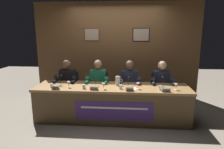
{
  "coord_description": "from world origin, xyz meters",
  "views": [
    {
      "loc": [
        0.33,
        -4.03,
        1.86
      ],
      "look_at": [
        0.0,
        0.0,
        0.97
      ],
      "focal_mm": 32.24,
      "sensor_mm": 36.0,
      "label": 1
    }
  ],
  "objects_px": {
    "panelist_center_right": "(129,83)",
    "document_stack_center_right": "(131,89)",
    "chair_center_left": "(99,91)",
    "microphone_far_right": "(163,84)",
    "juice_glass_center_left": "(103,85)",
    "water_cup_far_right": "(160,88)",
    "conference_table": "(112,98)",
    "microphone_center_left": "(95,83)",
    "microphone_center_right": "(128,84)",
    "panelist_center_left": "(98,82)",
    "chair_center_right": "(129,92)",
    "water_cup_far_left": "(52,86)",
    "nameplate_center_left": "(94,88)",
    "panelist_far_right": "(162,84)",
    "juice_glass_far_left": "(69,83)",
    "nameplate_center_right": "(130,89)",
    "nameplate_far_right": "(166,90)",
    "water_cup_center_left": "(84,87)",
    "panelist_far_left": "(67,82)",
    "juice_glass_far_right": "(176,86)",
    "chair_far_right": "(160,93)",
    "nameplate_far_left": "(56,87)",
    "microphone_far_left": "(60,82)",
    "chair_far_left": "(70,90)",
    "juice_glass_center_right": "(138,85)",
    "water_pitcher_central": "(118,81)",
    "water_cup_center_right": "(121,87)"
  },
  "relations": [
    {
      "from": "document_stack_center_right",
      "to": "microphone_center_left",
      "type": "bearing_deg",
      "value": 168.48
    },
    {
      "from": "chair_far_left",
      "to": "microphone_center_right",
      "type": "height_order",
      "value": "microphone_center_right"
    },
    {
      "from": "panelist_center_right",
      "to": "document_stack_center_right",
      "type": "xyz_separation_m",
      "value": [
        0.03,
        -0.58,
        0.03
      ]
    },
    {
      "from": "water_cup_center_left",
      "to": "panelist_far_right",
      "type": "bearing_deg",
      "value": 21.18
    },
    {
      "from": "water_cup_far_left",
      "to": "nameplate_center_left",
      "type": "relative_size",
      "value": 0.51
    },
    {
      "from": "microphone_center_right",
      "to": "document_stack_center_right",
      "type": "distance_m",
      "value": 0.13
    },
    {
      "from": "juice_glass_far_left",
      "to": "panelist_far_left",
      "type": "bearing_deg",
      "value": 111.0
    },
    {
      "from": "nameplate_far_left",
      "to": "microphone_far_left",
      "type": "relative_size",
      "value": 0.76
    },
    {
      "from": "juice_glass_center_left",
      "to": "nameplate_far_right",
      "type": "height_order",
      "value": "juice_glass_center_left"
    },
    {
      "from": "juice_glass_far_left",
      "to": "chair_center_right",
      "type": "height_order",
      "value": "chair_center_right"
    },
    {
      "from": "microphone_center_left",
      "to": "document_stack_center_right",
      "type": "bearing_deg",
      "value": -11.52
    },
    {
      "from": "water_cup_center_left",
      "to": "juice_glass_far_left",
      "type": "bearing_deg",
      "value": 166.83
    },
    {
      "from": "juice_glass_center_left",
      "to": "microphone_center_right",
      "type": "bearing_deg",
      "value": 15.78
    },
    {
      "from": "conference_table",
      "to": "juice_glass_far_right",
      "type": "height_order",
      "value": "juice_glass_far_right"
    },
    {
      "from": "microphone_center_right",
      "to": "water_pitcher_central",
      "type": "bearing_deg",
      "value": 141.24
    },
    {
      "from": "chair_center_left",
      "to": "panelist_center_left",
      "type": "relative_size",
      "value": 0.73
    },
    {
      "from": "water_cup_far_left",
      "to": "juice_glass_center_left",
      "type": "bearing_deg",
      "value": -1.76
    },
    {
      "from": "chair_far_right",
      "to": "water_cup_far_right",
      "type": "bearing_deg",
      "value": -98.94
    },
    {
      "from": "nameplate_far_left",
      "to": "chair_center_left",
      "type": "relative_size",
      "value": 0.19
    },
    {
      "from": "microphone_center_left",
      "to": "water_cup_far_right",
      "type": "height_order",
      "value": "microphone_center_left"
    },
    {
      "from": "microphone_center_right",
      "to": "microphone_far_right",
      "type": "height_order",
      "value": "same"
    },
    {
      "from": "conference_table",
      "to": "chair_far_left",
      "type": "relative_size",
      "value": 3.63
    },
    {
      "from": "chair_center_left",
      "to": "microphone_far_right",
      "type": "bearing_deg",
      "value": -23.71
    },
    {
      "from": "juice_glass_far_left",
      "to": "nameplate_center_right",
      "type": "relative_size",
      "value": 0.78
    },
    {
      "from": "panelist_far_right",
      "to": "document_stack_center_right",
      "type": "distance_m",
      "value": 0.9
    },
    {
      "from": "panelist_far_right",
      "to": "microphone_far_right",
      "type": "distance_m",
      "value": 0.43
    },
    {
      "from": "nameplate_center_left",
      "to": "microphone_center_left",
      "type": "height_order",
      "value": "microphone_center_left"
    },
    {
      "from": "juice_glass_far_left",
      "to": "water_cup_far_right",
      "type": "distance_m",
      "value": 1.84
    },
    {
      "from": "panelist_center_left",
      "to": "nameplate_far_right",
      "type": "distance_m",
      "value": 1.58
    },
    {
      "from": "chair_far_left",
      "to": "juice_glass_center_right",
      "type": "xyz_separation_m",
      "value": [
        1.62,
        -0.75,
        0.39
      ]
    },
    {
      "from": "juice_glass_center_left",
      "to": "chair_center_right",
      "type": "xyz_separation_m",
      "value": [
        0.51,
        0.82,
        -0.39
      ]
    },
    {
      "from": "panelist_far_left",
      "to": "panelist_center_left",
      "type": "relative_size",
      "value": 1.0
    },
    {
      "from": "water_cup_far_left",
      "to": "nameplate_far_right",
      "type": "relative_size",
      "value": 0.51
    },
    {
      "from": "water_cup_far_right",
      "to": "microphone_far_right",
      "type": "distance_m",
      "value": 0.2
    },
    {
      "from": "panelist_center_left",
      "to": "chair_center_right",
      "type": "distance_m",
      "value": 0.8
    },
    {
      "from": "water_cup_center_left",
      "to": "juice_glass_center_right",
      "type": "xyz_separation_m",
      "value": [
        1.07,
        0.08,
        0.05
      ]
    },
    {
      "from": "microphone_far_right",
      "to": "microphone_center_left",
      "type": "bearing_deg",
      "value": -179.57
    },
    {
      "from": "panelist_far_right",
      "to": "nameplate_far_right",
      "type": "bearing_deg",
      "value": -92.78
    },
    {
      "from": "microphone_center_left",
      "to": "juice_glass_far_right",
      "type": "bearing_deg",
      "value": -4.63
    },
    {
      "from": "juice_glass_center_left",
      "to": "chair_far_left",
      "type": "bearing_deg",
      "value": 138.84
    },
    {
      "from": "chair_far_left",
      "to": "water_cup_far_left",
      "type": "xyz_separation_m",
      "value": [
        -0.14,
        -0.78,
        0.34
      ]
    },
    {
      "from": "nameplate_far_left",
      "to": "nameplate_far_right",
      "type": "height_order",
      "value": "same"
    },
    {
      "from": "conference_table",
      "to": "water_cup_far_right",
      "type": "bearing_deg",
      "value": -5.39
    },
    {
      "from": "chair_center_right",
      "to": "water_cup_center_right",
      "type": "relative_size",
      "value": 10.36
    },
    {
      "from": "nameplate_far_left",
      "to": "juice_glass_far_right",
      "type": "relative_size",
      "value": 1.33
    },
    {
      "from": "chair_far_left",
      "to": "water_cup_center_left",
      "type": "bearing_deg",
      "value": -56.64
    },
    {
      "from": "nameplate_center_right",
      "to": "nameplate_far_right",
      "type": "distance_m",
      "value": 0.69
    },
    {
      "from": "water_cup_center_right",
      "to": "chair_far_right",
      "type": "height_order",
      "value": "chair_far_right"
    },
    {
      "from": "chair_far_left",
      "to": "microphone_far_right",
      "type": "xyz_separation_m",
      "value": [
        2.13,
        -0.62,
        0.37
      ]
    },
    {
      "from": "juice_glass_center_left",
      "to": "water_cup_far_right",
      "type": "relative_size",
      "value": 1.46
    }
  ]
}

